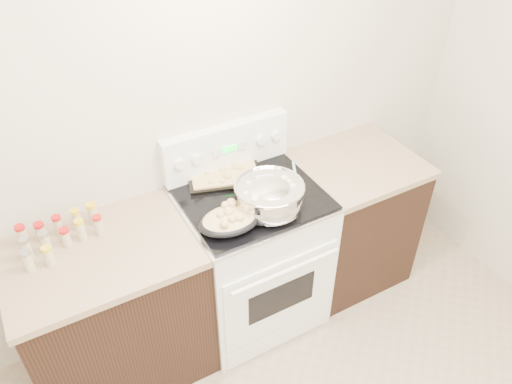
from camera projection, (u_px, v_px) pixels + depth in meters
room_shell at (418, 319)px, 1.12m from camera, size 4.10×3.60×2.75m
counter_left at (116, 311)px, 2.68m from camera, size 0.93×0.67×0.92m
counter_right at (348, 218)px, 3.28m from camera, size 0.73×0.67×0.92m
kitchen_range at (252, 254)px, 2.98m from camera, size 0.78×0.73×1.22m
mixing_bowl at (269, 198)px, 2.55m from camera, size 0.44×0.44×0.21m
roasting_pan at (230, 219)px, 2.47m from camera, size 0.33×0.24×0.11m
baking_sheet at (224, 174)px, 2.82m from camera, size 0.48×0.40×0.06m
wooden_spoon at (277, 210)px, 2.58m from camera, size 0.12×0.25×0.04m
blue_ladle at (296, 186)px, 2.70m from camera, size 0.17×0.26×0.11m
spice_jars at (57, 235)px, 2.40m from camera, size 0.39×0.24×0.13m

